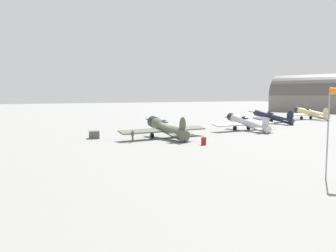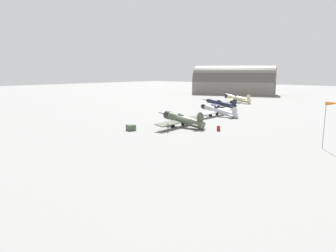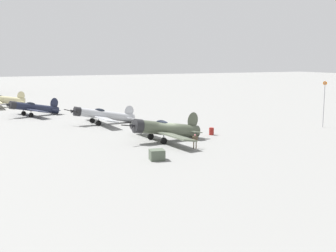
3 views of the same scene
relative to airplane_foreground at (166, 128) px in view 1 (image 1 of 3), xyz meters
The scene contains 9 objects.
ground_plane 1.56m from the airplane_foreground, behind, with size 400.00×400.00×0.00m, color gray.
airplane_foreground is the anchor object (origin of this frame).
airplane_mid_apron 16.96m from the airplane_foreground, 81.53° to the right, with size 10.77×12.63×2.96m.
airplane_far_line 32.62m from the airplane_foreground, 71.27° to the right, with size 10.12×10.55×3.01m.
airplane_outer_stand 49.88m from the airplane_foreground, 73.19° to the right, with size 11.21×10.84×3.20m.
ground_crew_mechanic 5.64m from the airplane_foreground, 101.80° to the left, with size 0.46×0.49×1.62m.
equipment_crate 10.16m from the airplane_foreground, 60.71° to the left, with size 1.66×1.64×1.04m.
fuel_drum 7.54m from the airplane_foreground, behind, with size 0.65×0.65×0.94m.
distant_hangar 87.96m from the airplane_foreground, 67.21° to the right, with size 38.92×26.44×14.90m.
Camera 1 is at (-39.83, 21.32, 6.10)m, focal length 35.18 mm.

